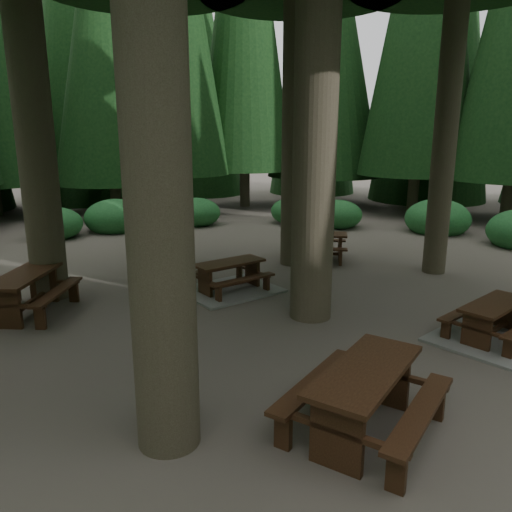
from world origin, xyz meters
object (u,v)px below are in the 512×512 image
object	(u,v)px
picnic_table_d	(315,242)
picnic_table_c	(230,281)
picnic_table_b	(25,288)
picnic_table_a	(492,328)
picnic_table_e	(365,390)

from	to	relation	value
picnic_table_d	picnic_table_c	bearing A→B (deg)	-120.36
picnic_table_b	picnic_table_c	world-z (taller)	picnic_table_b
picnic_table_b	picnic_table_a	bearing A→B (deg)	-95.56
picnic_table_c	picnic_table_e	size ratio (longest dim) A/B	0.97
picnic_table_b	picnic_table_d	world-z (taller)	picnic_table_b
picnic_table_e	picnic_table_b	bearing A→B (deg)	88.49
picnic_table_a	picnic_table_e	world-z (taller)	picnic_table_e
picnic_table_c	picnic_table_a	bearing A→B (deg)	-67.02
picnic_table_d	picnic_table_e	world-z (taller)	picnic_table_e
picnic_table_a	picnic_table_e	xyz separation A→B (m)	(-3.83, -1.64, 0.36)
picnic_table_c	picnic_table_d	distance (m)	3.92
picnic_table_a	picnic_table_d	distance (m)	6.50
picnic_table_d	picnic_table_a	bearing A→B (deg)	-59.42
picnic_table_b	picnic_table_e	xyz separation A→B (m)	(4.17, -6.19, 0.02)
picnic_table_c	picnic_table_e	distance (m)	6.13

